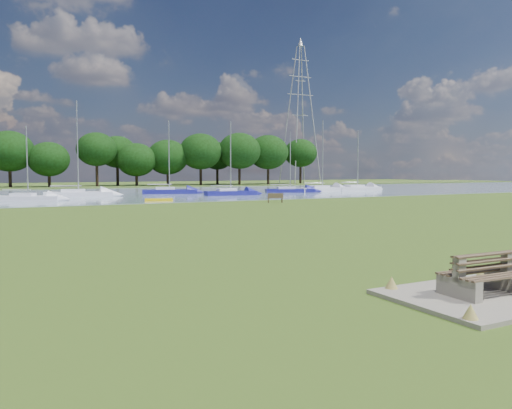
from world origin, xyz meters
name	(u,v)px	position (x,y,z in m)	size (l,w,h in m)	color
ground	(231,232)	(0.00, 0.00, 0.00)	(220.00, 220.00, 0.00)	#495E21
river	(88,195)	(0.00, 42.00, 0.00)	(220.00, 40.00, 0.10)	gray
far_bank	(60,187)	(0.00, 72.00, 0.00)	(220.00, 20.00, 0.40)	#4C6626
concrete_pad	(483,296)	(0.00, -14.00, 0.05)	(4.20, 3.20, 0.10)	gray
bench_pair	(484,276)	(0.00, -14.00, 0.52)	(1.93, 1.17, 1.02)	gray
riverbank_bench	(275,198)	(12.77, 18.06, 0.45)	(1.50, 0.95, 0.89)	brown
kayak	(159,200)	(3.71, 24.51, 0.18)	(2.62, 0.61, 0.26)	#DFBA0C
pylon	(300,94)	(48.55, 70.00, 19.37)	(6.50, 4.56, 31.13)	#A2A2A2
sailboat_0	(357,187)	(35.94, 35.00, 0.56)	(7.40, 2.29, 8.57)	silver
sailboat_2	(322,188)	(29.75, 34.89, 0.56)	(7.72, 2.55, 9.79)	silver
sailboat_3	(27,196)	(-7.34, 30.68, 0.49)	(6.09, 3.97, 7.16)	silver
sailboat_4	(78,192)	(-2.01, 36.10, 0.58)	(7.34, 2.77, 10.53)	silver
sailboat_5	(169,190)	(9.20, 38.70, 0.55)	(6.92, 3.53, 9.08)	navy
sailboat_7	(230,191)	(14.40, 31.62, 0.54)	(6.21, 2.31, 8.60)	navy
sailboat_9	(290,189)	(24.74, 35.18, 0.48)	(6.75, 4.07, 8.05)	navy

